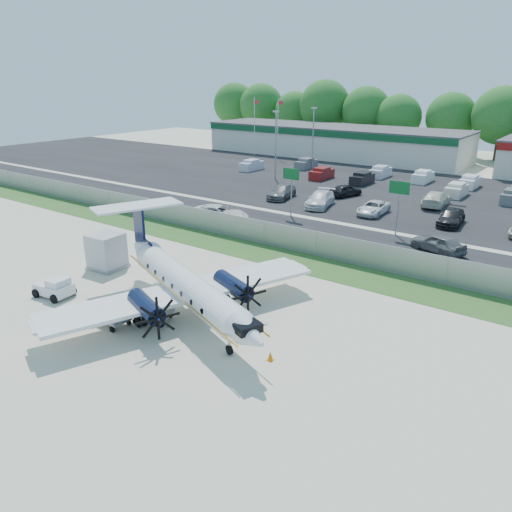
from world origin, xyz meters
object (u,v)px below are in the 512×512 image
Objects in this scene: aircraft at (184,284)px; baggage_cart_near at (153,312)px; service_container at (107,252)px; baggage_cart_far at (112,317)px; pushback_tug at (55,288)px.

aircraft is 2.42m from baggage_cart_near.
service_container is at bearing 167.02° from aircraft.
service_container reaches higher than baggage_cart_near.
baggage_cart_far is 9.45m from service_container.
aircraft is at bearing 57.48° from baggage_cart_near.
pushback_tug is at bearing -170.27° from baggage_cart_near.
baggage_cart_far is at bearing -127.20° from aircraft.
service_container reaches higher than pushback_tug.
baggage_cart_near is at bearing -122.52° from aircraft.
aircraft reaches higher than baggage_cart_far.
pushback_tug reaches higher than baggage_cart_far.
baggage_cart_near is 9.88m from service_container.
baggage_cart_near is (-1.04, -1.62, -1.46)m from aircraft.
baggage_cart_far is (-2.51, -3.31, -1.51)m from aircraft.
baggage_cart_near is at bearing 48.78° from baggage_cart_far.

